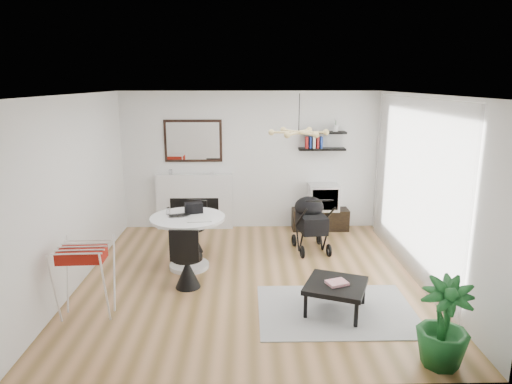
{
  "coord_description": "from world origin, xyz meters",
  "views": [
    {
      "loc": [
        -0.06,
        -6.35,
        2.87
      ],
      "look_at": [
        0.08,
        0.4,
        1.23
      ],
      "focal_mm": 32.0,
      "sensor_mm": 36.0,
      "label": 1
    }
  ],
  "objects_px": {
    "fireplace": "(195,195)",
    "crt_tv": "(323,197)",
    "drying_rack": "(85,279)",
    "stroller": "(311,225)",
    "potted_plant": "(444,323)",
    "dining_table": "(188,234)",
    "coffee_table": "(336,286)",
    "tv_console": "(320,219)"
  },
  "relations": [
    {
      "from": "stroller",
      "to": "fireplace",
      "type": "bearing_deg",
      "value": 142.19
    },
    {
      "from": "crt_tv",
      "to": "stroller",
      "type": "bearing_deg",
      "value": -109.52
    },
    {
      "from": "stroller",
      "to": "crt_tv",
      "type": "bearing_deg",
      "value": 62.73
    },
    {
      "from": "dining_table",
      "to": "stroller",
      "type": "bearing_deg",
      "value": 20.95
    },
    {
      "from": "tv_console",
      "to": "dining_table",
      "type": "xyz_separation_m",
      "value": [
        -2.37,
        -1.89,
        0.35
      ]
    },
    {
      "from": "stroller",
      "to": "potted_plant",
      "type": "relative_size",
      "value": 1.09
    },
    {
      "from": "fireplace",
      "to": "coffee_table",
      "type": "relative_size",
      "value": 2.29
    },
    {
      "from": "fireplace",
      "to": "crt_tv",
      "type": "relative_size",
      "value": 3.71
    },
    {
      "from": "dining_table",
      "to": "potted_plant",
      "type": "distance_m",
      "value": 3.91
    },
    {
      "from": "drying_rack",
      "to": "stroller",
      "type": "bearing_deg",
      "value": 33.75
    },
    {
      "from": "fireplace",
      "to": "stroller",
      "type": "height_order",
      "value": "fireplace"
    },
    {
      "from": "tv_console",
      "to": "crt_tv",
      "type": "relative_size",
      "value": 1.9
    },
    {
      "from": "crt_tv",
      "to": "stroller",
      "type": "relative_size",
      "value": 0.56
    },
    {
      "from": "potted_plant",
      "to": "stroller",
      "type": "bearing_deg",
      "value": 104.96
    },
    {
      "from": "dining_table",
      "to": "potted_plant",
      "type": "xyz_separation_m",
      "value": [
        2.92,
        -2.6,
        -0.08
      ]
    },
    {
      "from": "stroller",
      "to": "potted_plant",
      "type": "bearing_deg",
      "value": -82.79
    },
    {
      "from": "tv_console",
      "to": "potted_plant",
      "type": "height_order",
      "value": "potted_plant"
    },
    {
      "from": "crt_tv",
      "to": "coffee_table",
      "type": "distance_m",
      "value": 3.37
    },
    {
      "from": "tv_console",
      "to": "stroller",
      "type": "relative_size",
      "value": 1.07
    },
    {
      "from": "coffee_table",
      "to": "drying_rack",
      "type": "bearing_deg",
      "value": -178.85
    },
    {
      "from": "stroller",
      "to": "coffee_table",
      "type": "relative_size",
      "value": 1.1
    },
    {
      "from": "crt_tv",
      "to": "drying_rack",
      "type": "height_order",
      "value": "drying_rack"
    },
    {
      "from": "dining_table",
      "to": "drying_rack",
      "type": "xyz_separation_m",
      "value": [
        -1.08,
        -1.51,
        -0.06
      ]
    },
    {
      "from": "dining_table",
      "to": "coffee_table",
      "type": "bearing_deg",
      "value": -35.38
    },
    {
      "from": "drying_rack",
      "to": "fireplace",
      "type": "bearing_deg",
      "value": 72.15
    },
    {
      "from": "potted_plant",
      "to": "tv_console",
      "type": "bearing_deg",
      "value": 97.04
    },
    {
      "from": "fireplace",
      "to": "stroller",
      "type": "distance_m",
      "value": 2.49
    },
    {
      "from": "fireplace",
      "to": "coffee_table",
      "type": "bearing_deg",
      "value": -58.04
    },
    {
      "from": "dining_table",
      "to": "stroller",
      "type": "distance_m",
      "value": 2.17
    },
    {
      "from": "coffee_table",
      "to": "dining_table",
      "type": "bearing_deg",
      "value": 144.62
    },
    {
      "from": "crt_tv",
      "to": "dining_table",
      "type": "relative_size",
      "value": 0.5
    },
    {
      "from": "dining_table",
      "to": "tv_console",
      "type": "bearing_deg",
      "value": 38.55
    },
    {
      "from": "fireplace",
      "to": "crt_tv",
      "type": "bearing_deg",
      "value": -2.93
    },
    {
      "from": "stroller",
      "to": "coffee_table",
      "type": "xyz_separation_m",
      "value": [
        0.02,
        -2.22,
        -0.1
      ]
    },
    {
      "from": "fireplace",
      "to": "crt_tv",
      "type": "xyz_separation_m",
      "value": [
        2.54,
        -0.13,
        -0.02
      ]
    },
    {
      "from": "tv_console",
      "to": "crt_tv",
      "type": "height_order",
      "value": "crt_tv"
    },
    {
      "from": "tv_console",
      "to": "crt_tv",
      "type": "xyz_separation_m",
      "value": [
        0.05,
        -0.0,
        0.46
      ]
    },
    {
      "from": "tv_console",
      "to": "stroller",
      "type": "xyz_separation_m",
      "value": [
        -0.35,
        -1.11,
        0.24
      ]
    },
    {
      "from": "drying_rack",
      "to": "potted_plant",
      "type": "height_order",
      "value": "potted_plant"
    },
    {
      "from": "tv_console",
      "to": "potted_plant",
      "type": "distance_m",
      "value": 4.53
    },
    {
      "from": "crt_tv",
      "to": "potted_plant",
      "type": "bearing_deg",
      "value": -83.55
    },
    {
      "from": "fireplace",
      "to": "stroller",
      "type": "bearing_deg",
      "value": -30.06
    }
  ]
}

